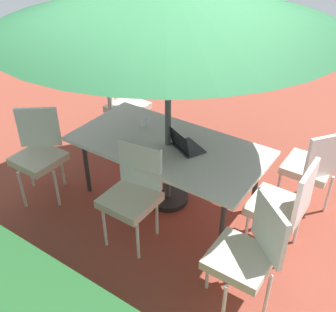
{
  "coord_description": "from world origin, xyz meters",
  "views": [
    {
      "loc": [
        -1.93,
        2.84,
        2.83
      ],
      "look_at": [
        0.0,
        0.0,
        0.58
      ],
      "focal_mm": 42.71,
      "sensor_mm": 36.0,
      "label": 1
    }
  ],
  "objects_px": {
    "dining_table": "(168,148)",
    "laptop": "(185,145)",
    "chair_northeast": "(39,151)",
    "cup": "(145,122)",
    "patio_umbrella": "(168,1)",
    "chair_southwest": "(313,165)",
    "chair_southeast": "(123,103)",
    "chair_northwest": "(248,252)",
    "chair_west": "(284,204)",
    "chair_north": "(133,191)"
  },
  "relations": [
    {
      "from": "dining_table",
      "to": "laptop",
      "type": "xyz_separation_m",
      "value": [
        -0.2,
        -0.01,
        0.1
      ]
    },
    {
      "from": "dining_table",
      "to": "chair_northeast",
      "type": "height_order",
      "value": "chair_northeast"
    },
    {
      "from": "laptop",
      "to": "cup",
      "type": "height_order",
      "value": "laptop"
    },
    {
      "from": "patio_umbrella",
      "to": "cup",
      "type": "bearing_deg",
      "value": -22.95
    },
    {
      "from": "chair_southwest",
      "to": "laptop",
      "type": "relative_size",
      "value": 2.48
    },
    {
      "from": "chair_southwest",
      "to": "chair_southeast",
      "type": "height_order",
      "value": "same"
    },
    {
      "from": "chair_northwest",
      "to": "chair_west",
      "type": "xyz_separation_m",
      "value": [
        -0.02,
        -0.7,
        0.0
      ]
    },
    {
      "from": "chair_northwest",
      "to": "chair_north",
      "type": "height_order",
      "value": "same"
    },
    {
      "from": "chair_northwest",
      "to": "chair_northeast",
      "type": "height_order",
      "value": "same"
    },
    {
      "from": "chair_northwest",
      "to": "chair_north",
      "type": "relative_size",
      "value": 1.0
    },
    {
      "from": "patio_umbrella",
      "to": "chair_north",
      "type": "distance_m",
      "value": 1.67
    },
    {
      "from": "chair_northeast",
      "to": "chair_southeast",
      "type": "xyz_separation_m",
      "value": [
        0.01,
        -1.4,
        0.0
      ]
    },
    {
      "from": "chair_southeast",
      "to": "laptop",
      "type": "bearing_deg",
      "value": -154.57
    },
    {
      "from": "chair_north",
      "to": "laptop",
      "type": "distance_m",
      "value": 0.69
    },
    {
      "from": "chair_north",
      "to": "chair_northeast",
      "type": "distance_m",
      "value": 1.26
    },
    {
      "from": "laptop",
      "to": "dining_table",
      "type": "bearing_deg",
      "value": 28.52
    },
    {
      "from": "laptop",
      "to": "cup",
      "type": "xyz_separation_m",
      "value": [
        0.63,
        -0.17,
        -0.0
      ]
    },
    {
      "from": "chair_northwest",
      "to": "chair_north",
      "type": "bearing_deg",
      "value": -143.56
    },
    {
      "from": "patio_umbrella",
      "to": "chair_west",
      "type": "height_order",
      "value": "patio_umbrella"
    },
    {
      "from": "chair_northwest",
      "to": "cup",
      "type": "bearing_deg",
      "value": -167.72
    },
    {
      "from": "dining_table",
      "to": "cup",
      "type": "relative_size",
      "value": 22.01
    },
    {
      "from": "chair_north",
      "to": "chair_northwest",
      "type": "bearing_deg",
      "value": -11.39
    },
    {
      "from": "chair_west",
      "to": "chair_southeast",
      "type": "bearing_deg",
      "value": -107.43
    },
    {
      "from": "chair_northeast",
      "to": "chair_northwest",
      "type": "bearing_deg",
      "value": -39.2
    },
    {
      "from": "chair_north",
      "to": "chair_southwest",
      "type": "height_order",
      "value": "same"
    },
    {
      "from": "patio_umbrella",
      "to": "chair_northeast",
      "type": "height_order",
      "value": "patio_umbrella"
    },
    {
      "from": "patio_umbrella",
      "to": "chair_southeast",
      "type": "xyz_separation_m",
      "value": [
        1.22,
        -0.75,
        -1.55
      ]
    },
    {
      "from": "patio_umbrella",
      "to": "dining_table",
      "type": "bearing_deg",
      "value": 0.0
    },
    {
      "from": "chair_north",
      "to": "chair_west",
      "type": "xyz_separation_m",
      "value": [
        -1.22,
        -0.6,
        0.0
      ]
    },
    {
      "from": "patio_umbrella",
      "to": "chair_southeast",
      "type": "height_order",
      "value": "patio_umbrella"
    },
    {
      "from": "chair_west",
      "to": "chair_northeast",
      "type": "relative_size",
      "value": 1.0
    },
    {
      "from": "chair_west",
      "to": "laptop",
      "type": "distance_m",
      "value": 1.08
    },
    {
      "from": "chair_northwest",
      "to": "chair_northeast",
      "type": "xyz_separation_m",
      "value": [
        2.45,
        -0.07,
        0.0
      ]
    },
    {
      "from": "dining_table",
      "to": "chair_north",
      "type": "xyz_separation_m",
      "value": [
        -0.04,
        0.63,
        -0.12
      ]
    },
    {
      "from": "chair_north",
      "to": "chair_northeast",
      "type": "height_order",
      "value": "same"
    },
    {
      "from": "chair_northeast",
      "to": "laptop",
      "type": "xyz_separation_m",
      "value": [
        -1.41,
        -0.66,
        0.22
      ]
    },
    {
      "from": "dining_table",
      "to": "cup",
      "type": "bearing_deg",
      "value": -22.95
    },
    {
      "from": "dining_table",
      "to": "patio_umbrella",
      "type": "height_order",
      "value": "patio_umbrella"
    },
    {
      "from": "dining_table",
      "to": "laptop",
      "type": "relative_size",
      "value": 5.0
    },
    {
      "from": "dining_table",
      "to": "patio_umbrella",
      "type": "bearing_deg",
      "value": 0.0
    },
    {
      "from": "patio_umbrella",
      "to": "laptop",
      "type": "relative_size",
      "value": 7.59
    },
    {
      "from": "cup",
      "to": "dining_table",
      "type": "bearing_deg",
      "value": 157.05
    },
    {
      "from": "laptop",
      "to": "chair_northeast",
      "type": "bearing_deg",
      "value": 51.1
    },
    {
      "from": "chair_southwest",
      "to": "cup",
      "type": "bearing_deg",
      "value": -35.92
    },
    {
      "from": "chair_north",
      "to": "chair_southeast",
      "type": "xyz_separation_m",
      "value": [
        1.26,
        -1.38,
        0.0
      ]
    },
    {
      "from": "patio_umbrella",
      "to": "laptop",
      "type": "xyz_separation_m",
      "value": [
        -0.2,
        -0.01,
        -1.33
      ]
    },
    {
      "from": "patio_umbrella",
      "to": "chair_north",
      "type": "xyz_separation_m",
      "value": [
        -0.04,
        0.63,
        -1.55
      ]
    },
    {
      "from": "laptop",
      "to": "patio_umbrella",
      "type": "bearing_deg",
      "value": 28.52
    },
    {
      "from": "patio_umbrella",
      "to": "chair_northwest",
      "type": "xyz_separation_m",
      "value": [
        -1.23,
        0.72,
        -1.55
      ]
    },
    {
      "from": "chair_northeast",
      "to": "chair_southeast",
      "type": "distance_m",
      "value": 1.4
    }
  ]
}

